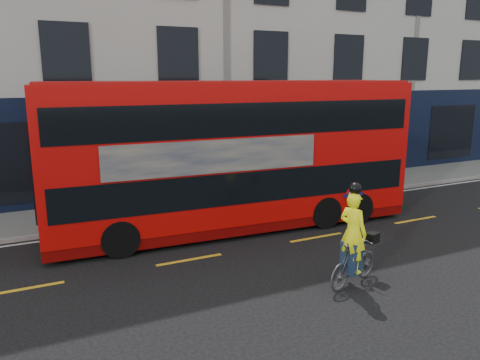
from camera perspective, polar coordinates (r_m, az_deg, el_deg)
ground at (r=13.12m, az=13.05°, el=-8.83°), size 120.00×120.00×0.00m
pavement at (r=18.34m, az=0.35°, el=-2.10°), size 60.00×3.00×0.12m
kerb at (r=17.06m, az=2.56°, el=-3.24°), size 60.00×0.12×0.13m
building_terrace at (r=23.86m, az=-6.84°, el=19.21°), size 50.00×10.07×15.00m
road_edge_line at (r=16.82m, az=3.04°, el=-3.69°), size 58.00×0.10×0.01m
lane_dashes at (r=14.24m, az=9.28°, el=-6.91°), size 58.00×0.12×0.01m
bus at (r=14.40m, az=-0.69°, el=3.11°), size 11.45×3.17×4.57m
cyclist at (r=11.05m, az=13.67°, el=-8.41°), size 1.81×0.99×2.44m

